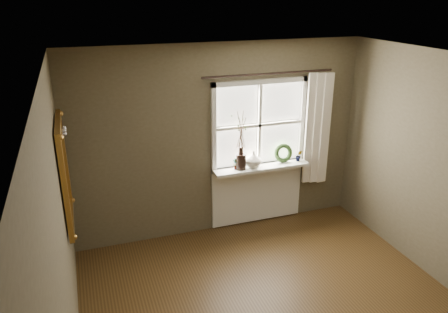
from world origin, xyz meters
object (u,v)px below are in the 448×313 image
cream_vase (254,159)px  gilt_mirror (64,173)px  dark_jug (241,161)px  wreath (283,155)px

cream_vase → gilt_mirror: size_ratio=0.20×
dark_jug → wreath: bearing=3.5°
cream_vase → dark_jug: bearing=180.0°
dark_jug → wreath: (0.66, 0.04, -0.00)m
cream_vase → gilt_mirror: 2.52m
dark_jug → wreath: wreath is taller
cream_vase → wreath: bearing=4.9°
gilt_mirror → cream_vase: bearing=15.6°
wreath → gilt_mirror: 2.98m
cream_vase → gilt_mirror: bearing=-164.4°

